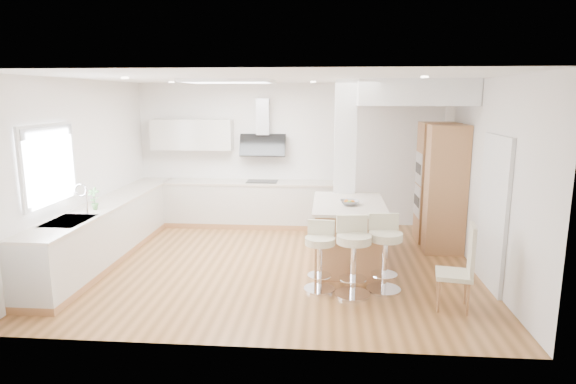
# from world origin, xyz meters

# --- Properties ---
(ground) EXTENTS (6.00, 6.00, 0.00)m
(ground) POSITION_xyz_m (0.00, 0.00, 0.00)
(ground) COLOR #A56F3D
(ground) RESTS_ON ground
(ceiling) EXTENTS (6.00, 5.00, 0.02)m
(ceiling) POSITION_xyz_m (0.00, 0.00, 0.00)
(ceiling) COLOR white
(ceiling) RESTS_ON ground
(wall_back) EXTENTS (6.00, 0.04, 2.80)m
(wall_back) POSITION_xyz_m (0.00, 2.50, 1.40)
(wall_back) COLOR white
(wall_back) RESTS_ON ground
(wall_left) EXTENTS (0.04, 5.00, 2.80)m
(wall_left) POSITION_xyz_m (-3.00, 0.00, 1.40)
(wall_left) COLOR white
(wall_left) RESTS_ON ground
(wall_right) EXTENTS (0.04, 5.00, 2.80)m
(wall_right) POSITION_xyz_m (3.00, 0.00, 1.40)
(wall_right) COLOR white
(wall_right) RESTS_ON ground
(skylight) EXTENTS (4.10, 2.10, 0.06)m
(skylight) POSITION_xyz_m (-0.79, 0.60, 2.77)
(skylight) COLOR white
(skylight) RESTS_ON ground
(window_left) EXTENTS (0.06, 1.28, 1.07)m
(window_left) POSITION_xyz_m (-2.96, -0.90, 1.69)
(window_left) COLOR white
(window_left) RESTS_ON ground
(doorway_right) EXTENTS (0.05, 1.00, 2.10)m
(doorway_right) POSITION_xyz_m (2.97, -0.60, 1.00)
(doorway_right) COLOR #4B443B
(doorway_right) RESTS_ON ground
(counter_left) EXTENTS (0.63, 4.50, 1.35)m
(counter_left) POSITION_xyz_m (-2.70, 0.23, 0.46)
(counter_left) COLOR #B47D4D
(counter_left) RESTS_ON ground
(counter_back) EXTENTS (3.62, 0.63, 2.50)m
(counter_back) POSITION_xyz_m (-0.91, 2.22, 0.70)
(counter_back) COLOR #B47D4D
(counter_back) RESTS_ON ground
(pillar) EXTENTS (0.35, 0.35, 2.80)m
(pillar) POSITION_xyz_m (1.05, 0.95, 1.40)
(pillar) COLOR white
(pillar) RESTS_ON ground
(soffit) EXTENTS (1.78, 2.20, 0.40)m
(soffit) POSITION_xyz_m (2.10, 1.40, 2.60)
(soffit) COLOR white
(soffit) RESTS_ON ground
(oven_column) EXTENTS (0.63, 1.21, 2.10)m
(oven_column) POSITION_xyz_m (2.68, 1.23, 1.05)
(oven_column) COLOR #B47D4D
(oven_column) RESTS_ON ground
(peninsula) EXTENTS (1.07, 1.61, 1.05)m
(peninsula) POSITION_xyz_m (1.10, 0.09, 0.49)
(peninsula) COLOR #B47D4D
(peninsula) RESTS_ON ground
(bar_stool_a) EXTENTS (0.45, 0.45, 0.93)m
(bar_stool_a) POSITION_xyz_m (0.68, -0.93, 0.52)
(bar_stool_a) COLOR silver
(bar_stool_a) RESTS_ON ground
(bar_stool_b) EXTENTS (0.52, 0.52, 1.03)m
(bar_stool_b) POSITION_xyz_m (1.11, -1.07, 0.58)
(bar_stool_b) COLOR silver
(bar_stool_b) RESTS_ON ground
(bar_stool_c) EXTENTS (0.49, 0.49, 1.02)m
(bar_stool_c) POSITION_xyz_m (1.53, -0.88, 0.57)
(bar_stool_c) COLOR silver
(bar_stool_c) RESTS_ON ground
(dining_chair) EXTENTS (0.48, 0.48, 1.06)m
(dining_chair) POSITION_xyz_m (2.39, -1.39, 0.57)
(dining_chair) COLOR beige
(dining_chair) RESTS_ON ground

